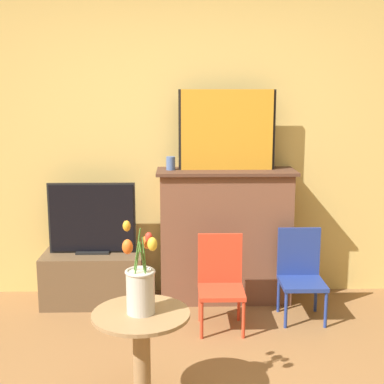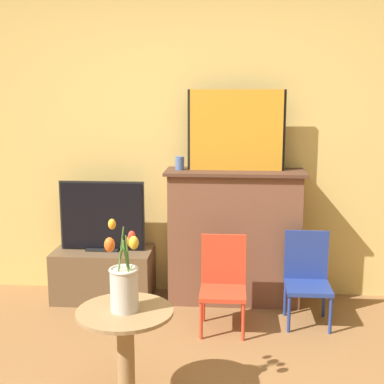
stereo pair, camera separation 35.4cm
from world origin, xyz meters
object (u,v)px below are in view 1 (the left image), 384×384
Objects in this scene: tv_monitor at (92,219)px; painting at (227,130)px; chair_red at (221,279)px; vase_tulips at (140,284)px; chair_blue at (301,271)px.

painting is at bearing 2.90° from tv_monitor.
chair_red is at bearing -25.55° from tv_monitor.
painting is at bearing 69.91° from vase_tulips.
tv_monitor reaches higher than chair_blue.
chair_red is at bearing 64.62° from vase_tulips.
tv_monitor is 1.03× the size of chair_blue.
tv_monitor reaches higher than chair_red.
chair_blue is at bearing -34.82° from painting.
chair_red is 1.40× the size of vase_tulips.
vase_tulips reaches higher than chair_blue.
chair_blue is at bearing 47.24° from vase_tulips.
tv_monitor is at bearing 107.98° from vase_tulips.
chair_red is at bearing -98.55° from painting.
chair_red is 0.63m from chair_blue.
vase_tulips is at bearing -110.09° from painting.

